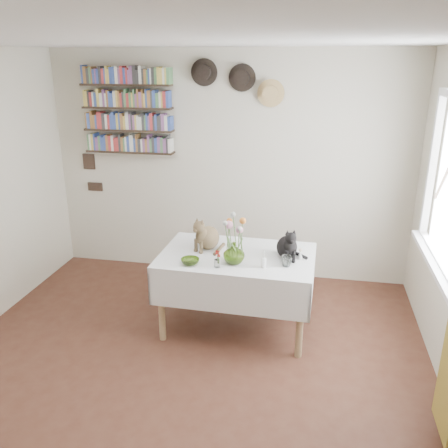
% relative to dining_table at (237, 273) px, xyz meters
% --- Properties ---
extents(room, '(4.08, 4.58, 2.58)m').
position_rel_dining_table_xyz_m(room, '(-0.31, -1.04, 0.70)').
color(room, brown).
rests_on(room, ground).
extents(dining_table, '(1.39, 0.91, 0.73)m').
position_rel_dining_table_xyz_m(dining_table, '(0.00, 0.00, 0.00)').
color(dining_table, white).
rests_on(dining_table, room).
extents(tabby_cat, '(0.33, 0.35, 0.32)m').
position_rel_dining_table_xyz_m(tabby_cat, '(-0.28, 0.10, 0.34)').
color(tabby_cat, '#7B6344').
rests_on(tabby_cat, dining_table).
extents(black_cat, '(0.27, 0.30, 0.30)m').
position_rel_dining_table_xyz_m(black_cat, '(0.44, 0.03, 0.33)').
color(black_cat, black).
rests_on(black_cat, dining_table).
extents(flower_vase, '(0.24, 0.24, 0.19)m').
position_rel_dining_table_xyz_m(flower_vase, '(0.00, -0.19, 0.28)').
color(flower_vase, '#7FA936').
rests_on(flower_vase, dining_table).
extents(green_bowl, '(0.18, 0.18, 0.05)m').
position_rel_dining_table_xyz_m(green_bowl, '(-0.36, -0.28, 0.21)').
color(green_bowl, '#7FA936').
rests_on(green_bowl, dining_table).
extents(drinking_glass, '(0.12, 0.12, 0.09)m').
position_rel_dining_table_xyz_m(drinking_glass, '(0.45, -0.17, 0.23)').
color(drinking_glass, white).
rests_on(drinking_glass, dining_table).
extents(candlestick, '(0.04, 0.04, 0.16)m').
position_rel_dining_table_xyz_m(candlestick, '(0.26, -0.23, 0.23)').
color(candlestick, white).
rests_on(candlestick, dining_table).
extents(berry_jar, '(0.04, 0.04, 0.18)m').
position_rel_dining_table_xyz_m(berry_jar, '(-0.12, -0.30, 0.26)').
color(berry_jar, white).
rests_on(berry_jar, dining_table).
extents(porcelain_figurine, '(0.05, 0.05, 0.10)m').
position_rel_dining_table_xyz_m(porcelain_figurine, '(0.56, 0.01, 0.22)').
color(porcelain_figurine, white).
rests_on(porcelain_figurine, dining_table).
extents(flower_bouquet, '(0.17, 0.13, 0.39)m').
position_rel_dining_table_xyz_m(flower_bouquet, '(0.01, -0.18, 0.52)').
color(flower_bouquet, '#4C7233').
rests_on(flower_bouquet, flower_vase).
extents(bookshelf_unit, '(1.00, 0.16, 0.91)m').
position_rel_dining_table_xyz_m(bookshelf_unit, '(-1.41, 1.12, 1.29)').
color(bookshelf_unit, '#302317').
rests_on(bookshelf_unit, room).
extents(wall_hats, '(0.98, 0.09, 0.48)m').
position_rel_dining_table_xyz_m(wall_hats, '(-0.19, 1.15, 1.61)').
color(wall_hats, black).
rests_on(wall_hats, room).
extents(wall_art_plaques, '(0.21, 0.02, 0.44)m').
position_rel_dining_table_xyz_m(wall_art_plaques, '(-1.94, 1.19, 0.57)').
color(wall_art_plaques, '#38281E').
rests_on(wall_art_plaques, room).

